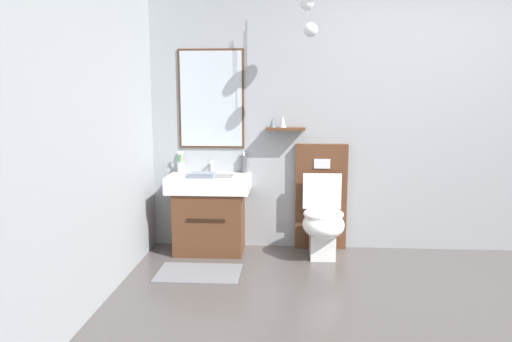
% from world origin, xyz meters
% --- Properties ---
extents(ground_plane, '(6.35, 4.75, 0.10)m').
position_xyz_m(ground_plane, '(0.00, 0.00, -0.05)').
color(ground_plane, '#4C4744').
rests_on(ground_plane, ground).
extents(wall_back, '(5.15, 0.62, 2.71)m').
position_xyz_m(wall_back, '(-0.02, 1.71, 1.36)').
color(wall_back, '#999EA3').
rests_on(wall_back, ground).
extents(wall_left, '(0.12, 3.55, 2.71)m').
position_xyz_m(wall_left, '(-2.52, 0.00, 1.36)').
color(wall_left, '#999EA3').
rests_on(wall_left, ground).
extents(bath_mat, '(0.68, 0.44, 0.01)m').
position_xyz_m(bath_mat, '(-1.88, 0.88, 0.01)').
color(bath_mat, slate).
rests_on(bath_mat, ground).
extents(vanity_sink_left, '(0.75, 0.46, 0.72)m').
position_xyz_m(vanity_sink_left, '(-1.88, 1.46, 0.38)').
color(vanity_sink_left, '#56331E').
rests_on(vanity_sink_left, ground).
extents(tap_on_left_sink, '(0.03, 0.13, 0.11)m').
position_xyz_m(tap_on_left_sink, '(-1.88, 1.63, 0.79)').
color(tap_on_left_sink, silver).
rests_on(tap_on_left_sink, vanity_sink_left).
extents(toilet, '(0.48, 0.63, 1.00)m').
position_xyz_m(toilet, '(-0.85, 1.45, 0.38)').
color(toilet, '#56331E').
rests_on(toilet, ground).
extents(toothbrush_cup, '(0.07, 0.08, 0.20)m').
position_xyz_m(toothbrush_cup, '(-2.18, 1.61, 0.78)').
color(toothbrush_cup, silver).
rests_on(toothbrush_cup, vanity_sink_left).
extents(soap_dispenser, '(0.06, 0.06, 0.20)m').
position_xyz_m(soap_dispenser, '(-1.58, 1.62, 0.81)').
color(soap_dispenser, '#4C4C51').
rests_on(soap_dispenser, vanity_sink_left).
extents(folded_hand_towel, '(0.22, 0.16, 0.04)m').
position_xyz_m(folded_hand_towel, '(-1.92, 1.33, 0.75)').
color(folded_hand_towel, gray).
rests_on(folded_hand_towel, vanity_sink_left).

